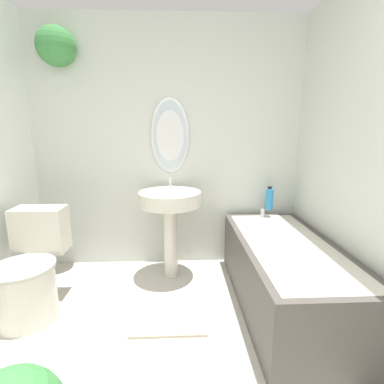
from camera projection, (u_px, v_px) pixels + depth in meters
name	position (u px, v px, depth m)	size (l,w,h in m)	color
wall_back	(160.00, 139.00, 2.71)	(2.70, 0.33, 2.40)	silver
toilet	(30.00, 272.00, 2.07)	(0.44, 0.64, 0.76)	beige
pedestal_sink	(170.00, 208.00, 2.52)	(0.56, 0.56, 0.92)	beige
bathtub	(285.00, 273.00, 2.16)	(0.70, 1.51, 0.60)	#4C4742
shampoo_bottle	(269.00, 199.00, 2.72)	(0.08, 0.08, 0.23)	#2D84C6
bath_mat	(169.00, 317.00, 2.05)	(0.53, 0.42, 0.02)	#B7A88E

